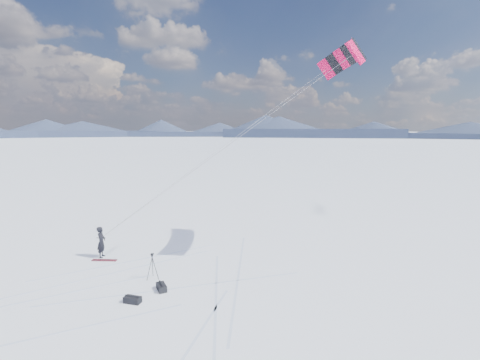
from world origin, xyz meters
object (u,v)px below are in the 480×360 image
(snowboard, at_px, (104,260))
(tripod, at_px, (152,263))
(gear_bag_a, at_px, (132,300))
(snowkiter, at_px, (102,257))
(gear_bag_b, at_px, (161,287))

(snowboard, height_order, tripod, tripod)
(tripod, relative_size, gear_bag_a, 1.79)
(snowkiter, height_order, tripod, tripod)
(snowboard, distance_m, gear_bag_b, 5.86)
(tripod, distance_m, gear_bag_a, 2.71)
(gear_bag_b, bearing_deg, gear_bag_a, -65.17)
(gear_bag_b, bearing_deg, tripod, -175.63)
(snowboard, bearing_deg, snowkiter, 124.18)
(tripod, relative_size, gear_bag_b, 1.66)
(snowkiter, xyz_separation_m, gear_bag_a, (5.26, -4.36, 0.15))
(snowkiter, distance_m, gear_bag_a, 6.83)
(gear_bag_a, bearing_deg, tripod, 99.53)
(gear_bag_b, bearing_deg, snowboard, -157.20)
(snowkiter, bearing_deg, snowboard, -151.14)
(snowboard, bearing_deg, tripod, -33.03)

